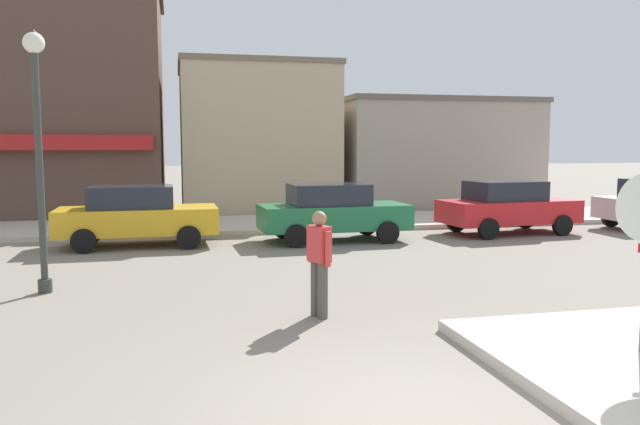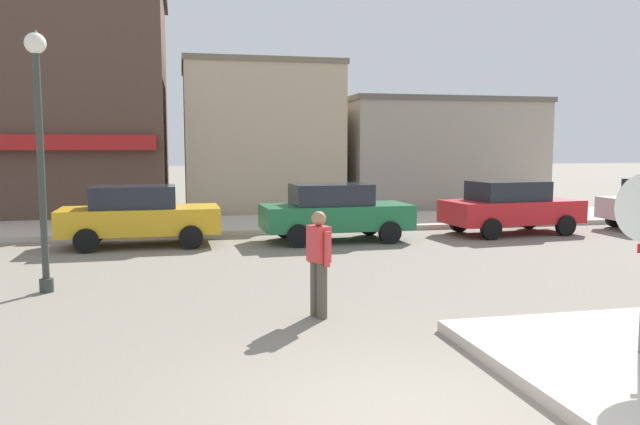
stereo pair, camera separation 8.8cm
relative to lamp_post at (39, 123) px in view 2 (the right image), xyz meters
The scene contains 10 objects.
ground_plane 8.27m from the lamp_post, 54.89° to the right, with size 160.00×160.00×0.00m, color gray.
kerb_far 9.86m from the lamp_post, 61.89° to the left, with size 80.00×4.00×0.15m, color beige.
lamp_post is the anchor object (origin of this frame).
parked_car_nearest 5.60m from the lamp_post, 75.69° to the left, with size 4.03×1.93×1.56m.
parked_car_second 8.25m from the lamp_post, 36.32° to the left, with size 4.06×1.99×1.56m.
parked_car_third 12.97m from the lamp_post, 22.73° to the left, with size 4.15×2.17×1.56m.
pedestrian_crossing_near 5.50m from the lamp_post, 31.22° to the right, with size 0.33×0.55×1.61m.
building_corner_shop 14.57m from the lamp_post, 101.67° to the left, with size 9.78×8.26×8.73m.
building_storefront_left_near 14.63m from the lamp_post, 68.02° to the left, with size 6.00×5.50×5.79m.
building_storefront_left_mid 19.27m from the lamp_post, 48.01° to the left, with size 8.17×7.27×4.52m.
Camera 2 is at (-2.07, -5.29, 2.56)m, focal length 35.00 mm.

